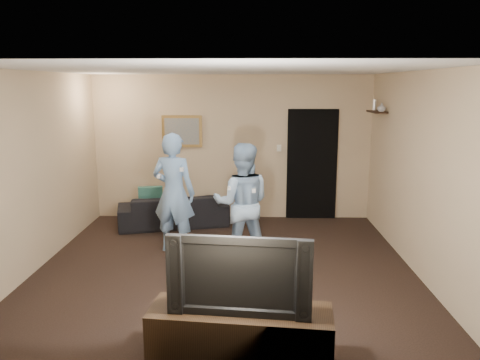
{
  "coord_description": "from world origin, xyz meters",
  "views": [
    {
      "loc": [
        0.34,
        -5.92,
        2.42
      ],
      "look_at": [
        0.2,
        0.3,
        1.15
      ],
      "focal_mm": 35.0,
      "sensor_mm": 36.0,
      "label": 1
    }
  ],
  "objects_px": {
    "tv_console": "(240,339)",
    "sofa": "(173,210)",
    "wii_player_right": "(242,203)",
    "wii_player_left": "(174,193)",
    "television": "(240,272)"
  },
  "relations": [
    {
      "from": "wii_player_left",
      "to": "wii_player_right",
      "type": "distance_m",
      "value": 1.07
    },
    {
      "from": "wii_player_left",
      "to": "wii_player_right",
      "type": "relative_size",
      "value": 1.06
    },
    {
      "from": "tv_console",
      "to": "wii_player_left",
      "type": "xyz_separation_m",
      "value": [
        -1.03,
        2.89,
        0.63
      ]
    },
    {
      "from": "sofa",
      "to": "wii_player_left",
      "type": "distance_m",
      "value": 1.44
    },
    {
      "from": "wii_player_left",
      "to": "tv_console",
      "type": "bearing_deg",
      "value": -70.31
    },
    {
      "from": "wii_player_left",
      "to": "television",
      "type": "bearing_deg",
      "value": -70.31
    },
    {
      "from": "wii_player_left",
      "to": "wii_player_right",
      "type": "height_order",
      "value": "wii_player_left"
    },
    {
      "from": "television",
      "to": "tv_console",
      "type": "bearing_deg",
      "value": 6.01
    },
    {
      "from": "sofa",
      "to": "wii_player_right",
      "type": "distance_m",
      "value": 2.15
    },
    {
      "from": "wii_player_right",
      "to": "wii_player_left",
      "type": "bearing_deg",
      "value": 158.81
    },
    {
      "from": "television",
      "to": "wii_player_left",
      "type": "xyz_separation_m",
      "value": [
        -1.03,
        2.89,
        0.0
      ]
    },
    {
      "from": "wii_player_left",
      "to": "sofa",
      "type": "bearing_deg",
      "value": 100.33
    },
    {
      "from": "sofa",
      "to": "wii_player_right",
      "type": "bearing_deg",
      "value": 112.24
    },
    {
      "from": "tv_console",
      "to": "sofa",
      "type": "bearing_deg",
      "value": 112.91
    },
    {
      "from": "television",
      "to": "wii_player_right",
      "type": "distance_m",
      "value": 2.5
    }
  ]
}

